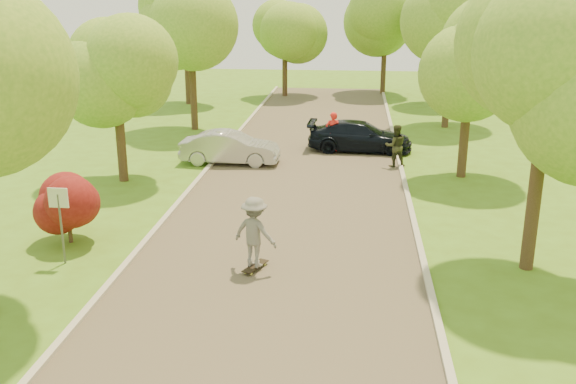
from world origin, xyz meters
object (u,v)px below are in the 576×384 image
at_px(street_sign, 59,210).
at_px(person_olive, 395,146).
at_px(dark_sedan, 360,136).
at_px(silver_sedan, 230,148).
at_px(skateboarder, 255,232).
at_px(person_striped, 333,132).
at_px(longboard, 255,266).

height_order(street_sign, person_olive, street_sign).
xyz_separation_m(street_sign, dark_sedan, (8.10, 13.96, -0.86)).
bearing_deg(street_sign, silver_sedan, 77.27).
bearing_deg(person_olive, skateboarder, 60.20).
height_order(street_sign, dark_sedan, street_sign).
relative_size(skateboarder, person_olive, 1.06).
xyz_separation_m(dark_sedan, person_striped, (-1.25, -0.33, 0.24)).
distance_m(silver_sedan, skateboarder, 11.33).
distance_m(street_sign, skateboarder, 5.32).
bearing_deg(street_sign, dark_sedan, 59.88).
relative_size(street_sign, longboard, 2.13).
bearing_deg(person_olive, dark_sedan, -69.60).
distance_m(dark_sedan, person_striped, 1.32).
bearing_deg(street_sign, longboard, 1.05).
distance_m(longboard, person_striped, 13.65).
height_order(dark_sedan, longboard, dark_sedan).
distance_m(skateboarder, person_striped, 13.62).
bearing_deg(person_striped, street_sign, 49.54).
bearing_deg(silver_sedan, person_striped, -58.99).
height_order(skateboarder, person_striped, skateboarder).
bearing_deg(silver_sedan, dark_sedan, -62.20).
xyz_separation_m(street_sign, longboard, (5.30, 0.10, -1.46)).
relative_size(silver_sedan, dark_sedan, 0.88).
height_order(street_sign, silver_sedan, street_sign).
distance_m(street_sign, person_olive, 14.82).
bearing_deg(person_striped, person_olive, 125.64).
xyz_separation_m(longboard, skateboarder, (0.00, -0.00, 0.99)).
relative_size(street_sign, person_striped, 1.15).
distance_m(street_sign, person_striped, 15.27).
relative_size(silver_sedan, skateboarder, 2.20).
height_order(dark_sedan, person_striped, person_striped).
bearing_deg(person_olive, silver_sedan, -7.11).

